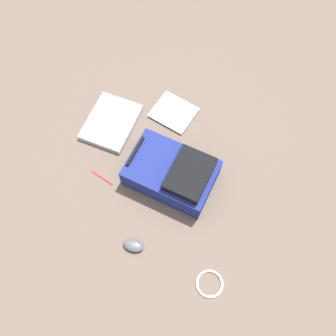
# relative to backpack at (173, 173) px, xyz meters

# --- Properties ---
(ground_plane) EXTENTS (3.85, 3.85, 0.00)m
(ground_plane) POSITION_rel_backpack_xyz_m (0.03, 0.09, -0.08)
(ground_plane) COLOR brown
(backpack) EXTENTS (0.38, 0.48, 0.18)m
(backpack) POSITION_rel_backpack_xyz_m (0.00, 0.00, 0.00)
(backpack) COLOR navy
(backpack) RESTS_ON ground_plane
(laptop) EXTENTS (0.38, 0.34, 0.03)m
(laptop) POSITION_rel_backpack_xyz_m (0.03, 0.47, -0.06)
(laptop) COLOR #929296
(laptop) RESTS_ON ground_plane
(book_red) EXTENTS (0.22, 0.25, 0.02)m
(book_red) POSITION_rel_backpack_xyz_m (0.31, 0.25, -0.07)
(book_red) COLOR silver
(book_red) RESTS_ON ground_plane
(computer_mouse) EXTENTS (0.09, 0.11, 0.03)m
(computer_mouse) POSITION_rel_backpack_xyz_m (-0.39, -0.08, -0.06)
(computer_mouse) COLOR #4C4C51
(computer_mouse) RESTS_ON ground_plane
(cable_coil) EXTENTS (0.13, 0.13, 0.01)m
(cable_coil) POSITION_rel_backpack_xyz_m (-0.29, -0.46, -0.07)
(cable_coil) COLOR silver
(cable_coil) RESTS_ON ground_plane
(pen_black) EXTENTS (0.02, 0.14, 0.01)m
(pen_black) POSITION_rel_backpack_xyz_m (-0.23, 0.28, -0.07)
(pen_black) COLOR red
(pen_black) RESTS_ON ground_plane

